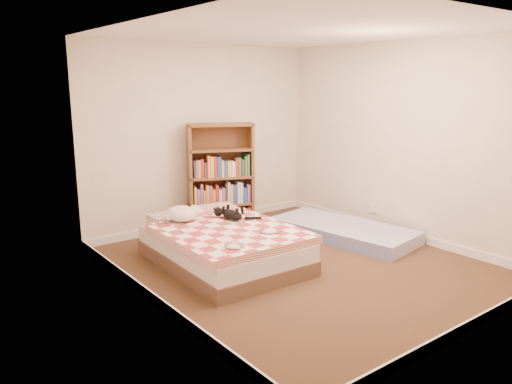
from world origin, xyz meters
TOP-DOWN VIEW (x-y plane):
  - room at (0.00, 0.00)m, footprint 3.51×4.01m
  - bed at (-0.66, 0.53)m, footprint 1.37×1.84m
  - bookshelf at (0.06, 1.67)m, footprint 0.99×0.63m
  - floor_mattress at (1.13, 0.39)m, footprint 1.14×1.99m
  - black_cat at (-0.42, 0.73)m, footprint 0.28×0.59m
  - white_dog at (-0.91, 0.98)m, footprint 0.43×0.46m

SIDE VIEW (x-z plane):
  - floor_mattress at x=1.13m, z-range 0.00..0.17m
  - bed at x=-0.66m, z-range -0.02..0.46m
  - black_cat at x=-0.42m, z-range 0.43..0.56m
  - white_dog at x=-0.91m, z-range 0.43..0.61m
  - bookshelf at x=0.06m, z-range -0.19..1.27m
  - room at x=0.00m, z-range -0.06..2.45m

